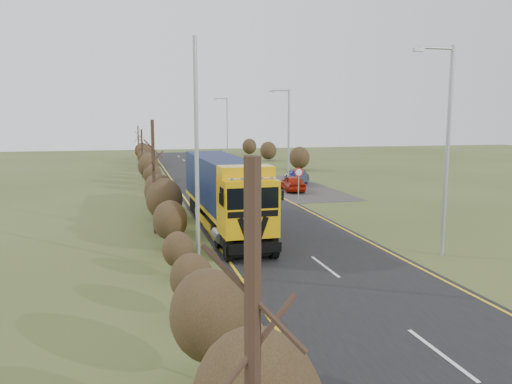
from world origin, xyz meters
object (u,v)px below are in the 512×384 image
at_px(streetlight_near, 445,142).
at_px(speed_sign, 299,177).
at_px(car_blue_sedan, 297,178).
at_px(lorry, 223,188).
at_px(car_red_hatchback, 293,183).

xyz_separation_m(streetlight_near, speed_sign, (-1.09, 16.33, -3.34)).
bearing_deg(car_blue_sedan, speed_sign, 103.72).
height_order(car_blue_sedan, speed_sign, speed_sign).
height_order(lorry, streetlight_near, streetlight_near).
height_order(car_red_hatchback, speed_sign, speed_sign).
height_order(car_red_hatchback, streetlight_near, streetlight_near).
distance_m(streetlight_near, speed_sign, 16.70).
height_order(car_red_hatchback, car_blue_sedan, car_red_hatchback).
bearing_deg(car_red_hatchback, lorry, 62.63).
distance_m(car_blue_sedan, speed_sign, 8.81).
bearing_deg(speed_sign, car_blue_sedan, 71.72).
distance_m(car_red_hatchback, streetlight_near, 21.27).
bearing_deg(lorry, speed_sign, 47.90).
relative_size(car_blue_sedan, speed_sign, 1.67).
bearing_deg(lorry, car_blue_sedan, 57.83).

